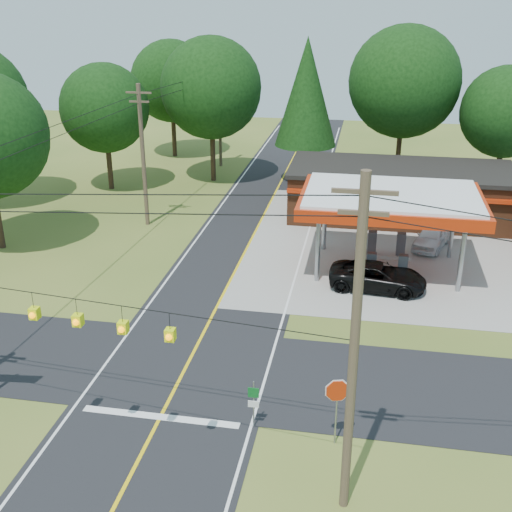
% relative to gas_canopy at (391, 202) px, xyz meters
% --- Properties ---
extents(ground, '(120.00, 120.00, 0.00)m').
position_rel_gas_canopy_xyz_m(ground, '(-9.00, -13.00, -4.27)').
color(ground, '#485E21').
rests_on(ground, ground).
extents(main_highway, '(8.00, 120.00, 0.02)m').
position_rel_gas_canopy_xyz_m(main_highway, '(-9.00, -13.00, -4.26)').
color(main_highway, black).
rests_on(main_highway, ground).
extents(cross_road, '(70.00, 7.00, 0.02)m').
position_rel_gas_canopy_xyz_m(cross_road, '(-9.00, -13.00, -4.25)').
color(cross_road, black).
rests_on(cross_road, ground).
extents(lane_center_yellow, '(0.15, 110.00, 0.00)m').
position_rel_gas_canopy_xyz_m(lane_center_yellow, '(-9.00, -13.00, -4.24)').
color(lane_center_yellow, yellow).
rests_on(lane_center_yellow, main_highway).
extents(gas_canopy, '(10.60, 7.40, 4.88)m').
position_rel_gas_canopy_xyz_m(gas_canopy, '(0.00, 0.00, 0.00)').
color(gas_canopy, gray).
rests_on(gas_canopy, ground).
extents(convenience_store, '(16.40, 7.55, 3.80)m').
position_rel_gas_canopy_xyz_m(convenience_store, '(1.00, 9.98, -2.35)').
color(convenience_store, brown).
rests_on(convenience_store, ground).
extents(utility_pole_near_right, '(1.80, 0.30, 11.50)m').
position_rel_gas_canopy_xyz_m(utility_pole_near_right, '(-1.50, -20.00, 1.69)').
color(utility_pole_near_right, '#473828').
rests_on(utility_pole_near_right, ground).
extents(utility_pole_far_left, '(1.80, 0.30, 10.00)m').
position_rel_gas_canopy_xyz_m(utility_pole_far_left, '(-17.00, 5.00, 0.93)').
color(utility_pole_far_left, '#473828').
rests_on(utility_pole_far_left, ground).
extents(utility_pole_north, '(0.30, 0.30, 9.50)m').
position_rel_gas_canopy_xyz_m(utility_pole_north, '(-15.50, 22.00, 0.48)').
color(utility_pole_north, '#473828').
rests_on(utility_pole_north, ground).
extents(overhead_beacons, '(17.04, 2.04, 1.03)m').
position_rel_gas_canopy_xyz_m(overhead_beacons, '(-10.00, -19.00, 1.95)').
color(overhead_beacons, black).
rests_on(overhead_beacons, ground).
extents(treeline_backdrop, '(70.27, 51.59, 13.30)m').
position_rel_gas_canopy_xyz_m(treeline_backdrop, '(-8.18, 11.01, 3.22)').
color(treeline_backdrop, '#332316').
rests_on(treeline_backdrop, ground).
extents(suv_car, '(5.87, 5.87, 1.52)m').
position_rel_gas_canopy_xyz_m(suv_car, '(-0.50, -3.00, -3.51)').
color(suv_car, black).
rests_on(suv_car, ground).
extents(sedan_car, '(5.53, 5.53, 1.47)m').
position_rel_gas_canopy_xyz_m(sedan_car, '(3.00, 4.10, -3.53)').
color(sedan_car, white).
rests_on(sedan_car, ground).
extents(octagonal_stop_sign, '(0.95, 0.29, 2.87)m').
position_rel_gas_canopy_xyz_m(octagonal_stop_sign, '(-2.00, -16.94, -2.10)').
color(octagonal_stop_sign, gray).
rests_on(octagonal_stop_sign, ground).
extents(route_sign_post, '(0.43, 0.09, 2.10)m').
position_rel_gas_canopy_xyz_m(route_sign_post, '(-5.20, -16.52, -3.02)').
color(route_sign_post, gray).
rests_on(route_sign_post, ground).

